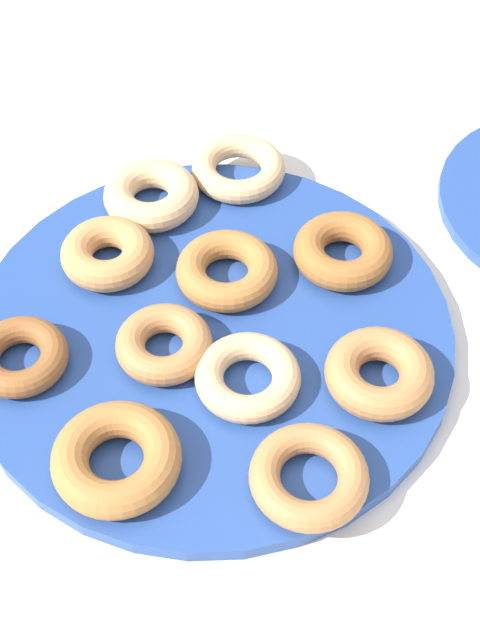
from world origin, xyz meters
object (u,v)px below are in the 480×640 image
(donut_0, at_px, (227,270))
(donut_4, at_px, (20,357))
(donut_3, at_px, (105,256))
(donut_10, at_px, (151,195))
(donut_2, at_px, (343,251))
(donut_plate, at_px, (211,331))
(donut_7, at_px, (379,373))
(donut_5, at_px, (116,459))
(donut_6, at_px, (164,344))
(donut_1, at_px, (248,377))
(donut_9, at_px, (309,476))
(donut_8, at_px, (239,168))

(donut_0, bearing_deg, donut_4, -23.68)
(donut_3, xyz_separation_m, donut_10, (-0.08, -0.02, 0.00))
(donut_0, relative_size, donut_2, 1.01)
(donut_plate, height_order, donut_7, donut_7)
(donut_5, relative_size, donut_6, 1.22)
(donut_1, relative_size, donut_10, 0.95)
(donut_2, relative_size, donut_7, 1.01)
(donut_2, bearing_deg, donut_6, -18.81)
(donut_4, bearing_deg, donut_3, -171.02)
(donut_1, bearing_deg, donut_4, -59.04)
(donut_3, height_order, donut_10, same)
(donut_2, xyz_separation_m, donut_9, (0.20, 0.10, -0.00))
(donut_8, bearing_deg, donut_10, -26.48)
(donut_2, distance_m, donut_3, 0.20)
(donut_plate, height_order, donut_1, donut_1)
(donut_5, xyz_separation_m, donut_9, (-0.07, 0.12, -0.00))
(donut_0, distance_m, donut_6, 0.09)
(donut_2, relative_size, donut_8, 0.98)
(donut_9, bearing_deg, donut_2, -153.03)
(donut_0, xyz_separation_m, donut_7, (0.01, 0.16, 0.00))
(donut_6, bearing_deg, donut_5, 22.11)
(donut_8, xyz_separation_m, donut_9, (0.23, 0.24, 0.00))
(donut_plate, height_order, donut_0, donut_0)
(donut_10, bearing_deg, donut_6, 44.19)
(donut_9, height_order, donut_10, donut_10)
(donut_3, relative_size, donut_4, 1.05)
(donut_1, distance_m, donut_3, 0.18)
(donut_5, height_order, donut_9, donut_5)
(donut_9, bearing_deg, donut_6, -99.90)
(donut_5, distance_m, donut_8, 0.33)
(donut_5, bearing_deg, donut_0, -165.70)
(donut_3, distance_m, donut_8, 0.16)
(donut_2, bearing_deg, donut_7, 45.45)
(donut_plate, relative_size, donut_7, 4.69)
(donut_3, relative_size, donut_10, 0.93)
(donut_1, xyz_separation_m, donut_4, (0.09, -0.15, -0.00))
(donut_5, relative_size, donut_10, 1.09)
(donut_2, height_order, donut_10, donut_10)
(donut_0, distance_m, donut_4, 0.19)
(donut_7, distance_m, donut_9, 0.11)
(donut_7, bearing_deg, donut_0, -94.97)
(donut_plate, relative_size, donut_5, 4.21)
(donut_1, bearing_deg, donut_6, -78.08)
(donut_plate, xyz_separation_m, donut_8, (-0.16, -0.09, 0.02))
(donut_6, relative_size, donut_10, 0.89)
(donut_1, bearing_deg, donut_8, -140.95)
(donut_1, relative_size, donut_4, 1.08)
(donut_3, bearing_deg, donut_4, 8.98)
(donut_6, distance_m, donut_7, 0.17)
(donut_7, bearing_deg, donut_10, -99.30)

